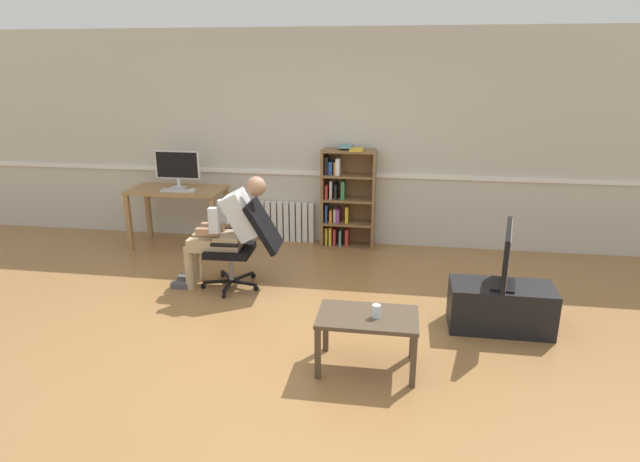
% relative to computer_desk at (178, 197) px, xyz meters
% --- Properties ---
extents(ground_plane, '(18.00, 18.00, 0.00)m').
position_rel_computer_desk_xyz_m(ground_plane, '(1.90, -2.15, -0.64)').
color(ground_plane, olive).
extents(back_wall, '(12.00, 0.13, 2.70)m').
position_rel_computer_desk_xyz_m(back_wall, '(1.90, 0.50, 0.71)').
color(back_wall, beige).
rests_on(back_wall, ground_plane).
extents(computer_desk, '(1.19, 0.61, 0.76)m').
position_rel_computer_desk_xyz_m(computer_desk, '(0.00, 0.00, 0.00)').
color(computer_desk, '#9E7547').
rests_on(computer_desk, ground_plane).
extents(imac_monitor, '(0.59, 0.14, 0.47)m').
position_rel_computer_desk_xyz_m(imac_monitor, '(-0.00, 0.08, 0.39)').
color(imac_monitor, silver).
rests_on(imac_monitor, computer_desk).
extents(keyboard, '(0.37, 0.12, 0.02)m').
position_rel_computer_desk_xyz_m(keyboard, '(0.05, -0.14, 0.12)').
color(keyboard, silver).
rests_on(keyboard, computer_desk).
extents(computer_mouse, '(0.06, 0.10, 0.03)m').
position_rel_computer_desk_xyz_m(computer_mouse, '(0.26, -0.12, 0.13)').
color(computer_mouse, white).
rests_on(computer_mouse, computer_desk).
extents(bookshelf, '(0.67, 0.30, 1.31)m').
position_rel_computer_desk_xyz_m(bookshelf, '(2.12, 0.29, -0.02)').
color(bookshelf, brown).
rests_on(bookshelf, ground_plane).
extents(radiator, '(0.73, 0.08, 0.53)m').
position_rel_computer_desk_xyz_m(radiator, '(1.33, 0.39, -0.38)').
color(radiator, white).
rests_on(radiator, ground_plane).
extents(office_chair, '(0.85, 0.62, 0.95)m').
position_rel_computer_desk_xyz_m(office_chair, '(1.25, -1.19, -0.12)').
color(office_chair, black).
rests_on(office_chair, ground_plane).
extents(person_seated, '(1.04, 0.40, 1.20)m').
position_rel_computer_desk_xyz_m(person_seated, '(1.06, -1.20, 0.01)').
color(person_seated, tan).
rests_on(person_seated, ground_plane).
extents(tv_stand, '(0.89, 0.44, 0.41)m').
position_rel_computer_desk_xyz_m(tv_stand, '(3.75, -1.73, -0.43)').
color(tv_stand, black).
rests_on(tv_stand, ground_plane).
extents(tv_screen, '(0.26, 0.76, 0.53)m').
position_rel_computer_desk_xyz_m(tv_screen, '(3.75, -1.73, 0.05)').
color(tv_screen, black).
rests_on(tv_screen, tv_stand).
extents(coffee_table, '(0.77, 0.47, 0.45)m').
position_rel_computer_desk_xyz_m(coffee_table, '(2.62, -2.56, -0.26)').
color(coffee_table, '#4C3D2D').
rests_on(coffee_table, ground_plane).
extents(drinking_glass, '(0.07, 0.07, 0.10)m').
position_rel_computer_desk_xyz_m(drinking_glass, '(2.68, -2.59, -0.14)').
color(drinking_glass, silver).
rests_on(drinking_glass, coffee_table).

